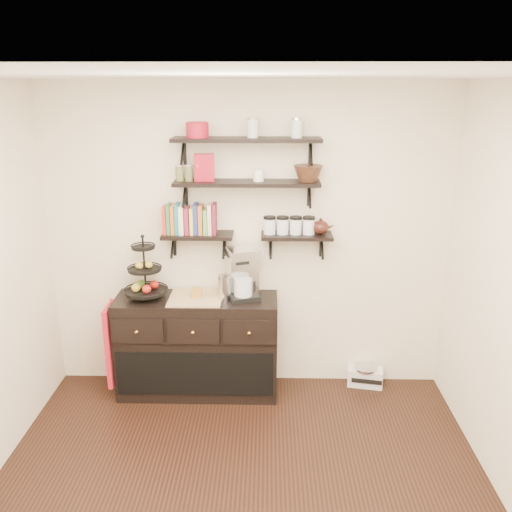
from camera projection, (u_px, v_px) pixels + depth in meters
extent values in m
cube|color=white|center=(233.00, 76.00, 2.65)|extent=(3.50, 3.50, 0.02)
cube|color=white|center=(248.00, 241.00, 4.73)|extent=(3.50, 0.02, 2.70)
cube|color=black|center=(247.00, 140.00, 4.33)|extent=(1.20, 0.27, 0.03)
cube|color=black|center=(185.00, 152.00, 4.49)|extent=(0.02, 0.03, 0.20)
cube|color=black|center=(310.00, 152.00, 4.47)|extent=(0.02, 0.03, 0.20)
cube|color=black|center=(247.00, 183.00, 4.44)|extent=(1.20, 0.27, 0.03)
cube|color=black|center=(186.00, 194.00, 4.60)|extent=(0.02, 0.03, 0.20)
cube|color=black|center=(309.00, 194.00, 4.58)|extent=(0.02, 0.03, 0.20)
cube|color=black|center=(198.00, 235.00, 4.59)|extent=(0.60, 0.25, 0.03)
cube|color=black|center=(175.00, 244.00, 4.74)|extent=(0.02, 0.03, 0.20)
cube|color=black|center=(225.00, 245.00, 4.73)|extent=(0.03, 0.03, 0.20)
cube|color=black|center=(297.00, 236.00, 4.58)|extent=(0.60, 0.25, 0.03)
cube|color=black|center=(271.00, 245.00, 4.72)|extent=(0.03, 0.03, 0.20)
cube|color=black|center=(321.00, 245.00, 4.71)|extent=(0.02, 0.03, 0.20)
cube|color=red|center=(167.00, 222.00, 4.57)|extent=(0.02, 0.15, 0.20)
cube|color=#22744F|center=(171.00, 219.00, 4.56)|extent=(0.03, 0.15, 0.24)
cube|color=orange|center=(175.00, 221.00, 4.57)|extent=(0.04, 0.15, 0.21)
cube|color=#167787|center=(179.00, 219.00, 4.56)|extent=(0.03, 0.15, 0.25)
cube|color=white|center=(184.00, 221.00, 4.56)|extent=(0.03, 0.15, 0.22)
cube|color=maroon|center=(188.00, 218.00, 4.56)|extent=(0.04, 0.15, 0.26)
cube|color=#DBD843|center=(193.00, 220.00, 4.56)|extent=(0.03, 0.15, 0.23)
cube|color=navy|center=(197.00, 222.00, 4.56)|extent=(0.03, 0.15, 0.20)
cube|color=#BF602A|center=(202.00, 220.00, 4.56)|extent=(0.04, 0.15, 0.24)
cube|color=#58A74D|center=(206.00, 221.00, 4.56)|extent=(0.03, 0.15, 0.21)
cube|color=beige|center=(211.00, 219.00, 4.55)|extent=(0.03, 0.15, 0.25)
cube|color=maroon|center=(215.00, 221.00, 4.56)|extent=(0.02, 0.15, 0.22)
cylinder|color=silver|center=(270.00, 226.00, 4.56)|extent=(0.10, 0.10, 0.13)
cylinder|color=silver|center=(283.00, 226.00, 4.56)|extent=(0.10, 0.10, 0.13)
cylinder|color=silver|center=(296.00, 226.00, 4.56)|extent=(0.10, 0.10, 0.13)
cylinder|color=silver|center=(309.00, 227.00, 4.55)|extent=(0.10, 0.10, 0.13)
cube|color=black|center=(198.00, 346.00, 4.79)|extent=(1.40, 0.45, 0.90)
cube|color=tan|center=(196.00, 298.00, 4.65)|extent=(0.45, 0.41, 0.02)
sphere|color=gold|center=(137.00, 332.00, 4.48)|extent=(0.04, 0.04, 0.04)
sphere|color=gold|center=(193.00, 333.00, 4.47)|extent=(0.04, 0.04, 0.04)
sphere|color=gold|center=(249.00, 333.00, 4.46)|extent=(0.04, 0.04, 0.04)
cylinder|color=black|center=(145.00, 268.00, 4.58)|extent=(0.02, 0.02, 0.54)
cylinder|color=black|center=(146.00, 291.00, 4.64)|extent=(0.37, 0.37, 0.01)
cylinder|color=black|center=(145.00, 270.00, 4.58)|extent=(0.28, 0.28, 0.02)
cylinder|color=black|center=(143.00, 248.00, 4.52)|extent=(0.20, 0.20, 0.02)
sphere|color=#B21914|center=(154.00, 285.00, 4.67)|extent=(0.08, 0.08, 0.08)
sphere|color=gold|center=(139.00, 265.00, 4.57)|extent=(0.07, 0.07, 0.07)
cube|color=#A77026|center=(197.00, 292.00, 4.63)|extent=(0.08, 0.08, 0.08)
cube|color=black|center=(243.00, 296.00, 4.64)|extent=(0.31, 0.29, 0.04)
cube|color=silver|center=(244.00, 273.00, 4.65)|extent=(0.26, 0.16, 0.38)
cube|color=silver|center=(243.00, 253.00, 4.52)|extent=(0.31, 0.29, 0.08)
cylinder|color=silver|center=(243.00, 287.00, 4.59)|extent=(0.20, 0.20, 0.15)
cylinder|color=silver|center=(225.00, 288.00, 4.59)|extent=(0.11, 0.11, 0.22)
cube|color=#AD1218|center=(112.00, 344.00, 4.69)|extent=(0.04, 0.31, 0.71)
cube|color=silver|center=(365.00, 377.00, 4.99)|extent=(0.34, 0.21, 0.17)
cylinder|color=silver|center=(366.00, 368.00, 4.96)|extent=(0.24, 0.24, 0.02)
cube|color=black|center=(367.00, 381.00, 4.91)|extent=(0.27, 0.06, 0.04)
cube|color=#A81326|center=(204.00, 168.00, 4.41)|extent=(0.16, 0.07, 0.22)
cylinder|color=white|center=(259.00, 175.00, 4.42)|extent=(0.09, 0.09, 0.10)
cylinder|color=#A81326|center=(197.00, 130.00, 4.32)|extent=(0.18, 0.18, 0.12)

